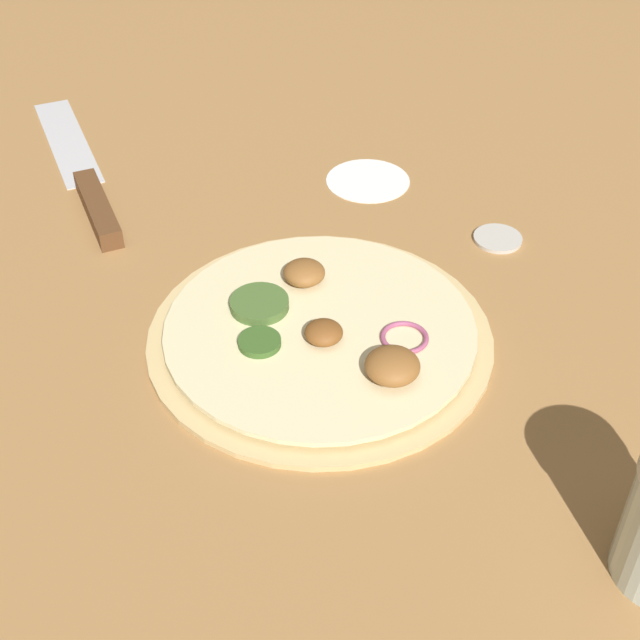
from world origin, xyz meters
TOP-DOWN VIEW (x-y plane):
  - ground_plane at (0.00, 0.00)m, footprint 3.00×3.00m
  - pizza at (-0.00, 0.00)m, footprint 0.27×0.27m
  - knife at (0.26, -0.15)m, footprint 0.20×0.26m
  - loose_cap at (-0.12, -0.17)m, footprint 0.04×0.04m
  - flour_patch at (0.01, -0.24)m, footprint 0.08×0.08m

SIDE VIEW (x-z plane):
  - ground_plane at x=0.00m, z-range 0.00..0.00m
  - flour_patch at x=0.01m, z-range 0.00..0.00m
  - loose_cap at x=-0.12m, z-range 0.00..0.01m
  - knife at x=0.26m, z-range 0.00..0.02m
  - pizza at x=0.00m, z-range -0.01..0.02m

